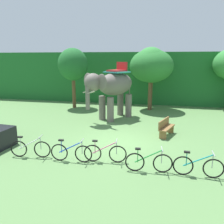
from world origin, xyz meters
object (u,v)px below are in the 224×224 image
(bike_pink, at_px, (105,153))
(tree_left, at_px, (151,63))
(bike_green, at_px, (149,162))
(bike_teal, at_px, (198,166))
(tree_center_right, at_px, (151,66))
(elephant, at_px, (112,87))
(wooden_bench, at_px, (166,127))
(bike_white, at_px, (30,148))
(tree_right, at_px, (73,65))
(bike_blue, at_px, (71,152))

(bike_pink, bearing_deg, tree_left, 83.08)
(bike_green, xyz_separation_m, bike_teal, (1.69, 0.01, 0.00))
(tree_left, distance_m, tree_center_right, 0.30)
(tree_center_right, distance_m, elephant, 4.41)
(tree_center_right, height_order, wooden_bench, tree_center_right)
(bike_white, relative_size, wooden_bench, 1.10)
(tree_right, height_order, elephant, tree_right)
(tree_right, bearing_deg, bike_pink, -62.55)
(bike_pink, distance_m, bike_teal, 3.46)
(tree_right, height_order, bike_pink, tree_right)
(bike_blue, relative_size, bike_green, 1.00)
(bike_pink, relative_size, wooden_bench, 1.10)
(tree_left, distance_m, bike_green, 10.89)
(bike_white, relative_size, bike_pink, 1.00)
(bike_blue, distance_m, bike_teal, 4.76)
(tree_left, bearing_deg, bike_pink, -96.92)
(tree_left, height_order, wooden_bench, tree_left)
(tree_center_right, xyz_separation_m, bike_green, (0.49, -10.58, -3.03))
(bike_green, height_order, wooden_bench, bike_green)
(bike_blue, relative_size, bike_pink, 1.00)
(elephant, bearing_deg, tree_right, 142.56)
(elephant, height_order, bike_white, elephant)
(tree_left, height_order, elephant, tree_left)
(bike_white, height_order, bike_green, same)
(tree_center_right, bearing_deg, tree_left, -102.58)
(bike_white, bearing_deg, wooden_bench, 35.73)
(elephant, bearing_deg, bike_pink, -80.52)
(bike_white, relative_size, bike_green, 1.00)
(tree_right, height_order, tree_center_right, tree_right)
(bike_blue, height_order, bike_teal, same)
(tree_left, distance_m, bike_white, 11.48)
(bike_teal, height_order, wooden_bench, bike_teal)
(bike_white, xyz_separation_m, wooden_bench, (5.54, 3.98, 0.09))
(elephant, relative_size, wooden_bench, 2.59)
(tree_left, bearing_deg, elephant, -124.68)
(tree_center_right, xyz_separation_m, bike_teal, (2.18, -10.56, -3.03))
(tree_right, distance_m, bike_green, 12.43)
(wooden_bench, bearing_deg, bike_pink, -122.28)
(bike_white, distance_m, wooden_bench, 6.82)
(tree_center_right, bearing_deg, tree_right, -174.69)
(tree_left, height_order, tree_center_right, tree_left)
(bike_green, distance_m, bike_teal, 1.69)
(tree_right, relative_size, elephant, 1.20)
(bike_white, bearing_deg, tree_center_right, 66.92)
(elephant, distance_m, bike_blue, 7.06)
(tree_left, relative_size, bike_teal, 2.84)
(elephant, bearing_deg, tree_center_right, 56.35)
(tree_center_right, bearing_deg, bike_teal, -78.34)
(bike_green, bearing_deg, wooden_bench, 81.17)
(bike_white, bearing_deg, bike_blue, -1.27)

